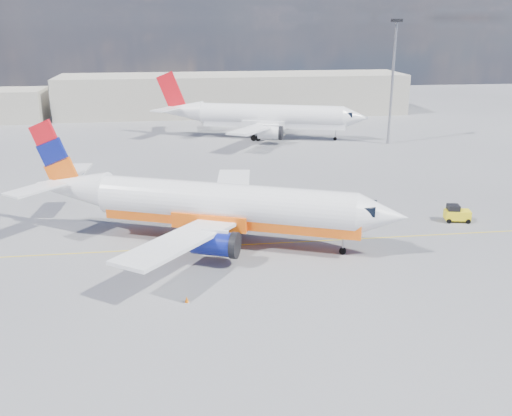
{
  "coord_description": "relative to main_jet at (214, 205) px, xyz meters",
  "views": [
    {
      "loc": [
        -6.51,
        -43.05,
        18.88
      ],
      "look_at": [
        -0.27,
        2.55,
        3.5
      ],
      "focal_mm": 40.0,
      "sensor_mm": 36.0,
      "label": 1
    }
  ],
  "objects": [
    {
      "name": "gse_tug",
      "position": [
        23.72,
        2.15,
        -2.65
      ],
      "size": [
        2.58,
        1.88,
        1.7
      ],
      "rotation": [
        0.0,
        0.0,
        -0.19
      ],
      "color": "black",
      "rests_on": "ground"
    },
    {
      "name": "floodlight_mast",
      "position": [
        29.92,
        37.85,
        7.8
      ],
      "size": [
        1.37,
        1.37,
        18.76
      ],
      "color": "gray",
      "rests_on": "ground"
    },
    {
      "name": "second_jet",
      "position": [
        11.27,
        44.94,
        0.09
      ],
      "size": [
        35.07,
        26.67,
        10.63
      ],
      "rotation": [
        0.0,
        0.0,
        -0.3
      ],
      "color": "white",
      "rests_on": "ground"
    },
    {
      "name": "traffic_cone",
      "position": [
        -2.7,
        -11.15,
        -3.22
      ],
      "size": [
        0.34,
        0.34,
        0.48
      ],
      "color": "white",
      "rests_on": "ground"
    },
    {
      "name": "terminal_main",
      "position": [
        8.77,
        70.95,
        0.55
      ],
      "size": [
        70.0,
        14.0,
        8.0
      ],
      "primitive_type": "cube",
      "color": "#B8B29F",
      "rests_on": "ground"
    },
    {
      "name": "taxi_line",
      "position": [
        3.77,
        -1.05,
        -3.44
      ],
      "size": [
        70.0,
        0.15,
        0.01
      ],
      "primitive_type": "cube",
      "color": "gold",
      "rests_on": "ground"
    },
    {
      "name": "ground",
      "position": [
        3.77,
        -4.05,
        -3.45
      ],
      "size": [
        240.0,
        240.0,
        0.0
      ],
      "primitive_type": "plane",
      "color": "#5A5A5F",
      "rests_on": "ground"
    },
    {
      "name": "main_jet",
      "position": [
        0.0,
        0.0,
        0.0
      ],
      "size": [
        33.78,
        25.5,
        10.35
      ],
      "rotation": [
        0.0,
        0.0,
        -0.39
      ],
      "color": "white",
      "rests_on": "ground"
    }
  ]
}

